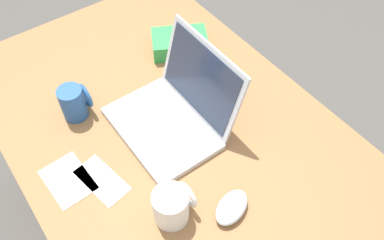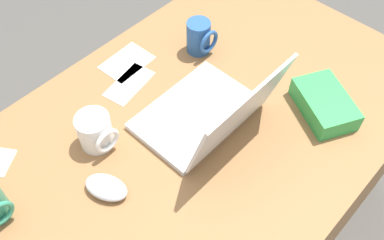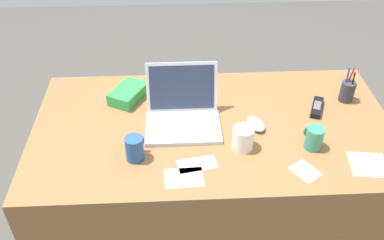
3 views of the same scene
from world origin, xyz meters
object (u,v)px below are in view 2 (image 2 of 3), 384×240
Objects in this scene: computer_mouse at (106,187)px; coffee_mug_tall at (96,131)px; laptop at (210,114)px; coffee_mug_white at (200,37)px; snack_bag at (324,104)px.

coffee_mug_tall reaches higher than computer_mouse.
laptop is 0.29m from coffee_mug_white.
laptop is 2.95× the size of computer_mouse.
coffee_mug_tall is (-0.08, -0.12, 0.03)m from computer_mouse.
computer_mouse is 0.62m from snack_bag.
snack_bag is at bearing 137.37° from computer_mouse.
laptop is 3.23× the size of coffee_mug_tall.
laptop is 0.32m from computer_mouse.
coffee_mug_white is 0.44m from coffee_mug_tall.
laptop reaches higher than coffee_mug_tall.
snack_bag is at bearing 97.53° from coffee_mug_white.
coffee_mug_white is at bearing -132.42° from laptop.
snack_bag is at bearing 142.18° from laptop.
computer_mouse is 0.54m from coffee_mug_white.
snack_bag is at bearing 143.17° from coffee_mug_tall.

